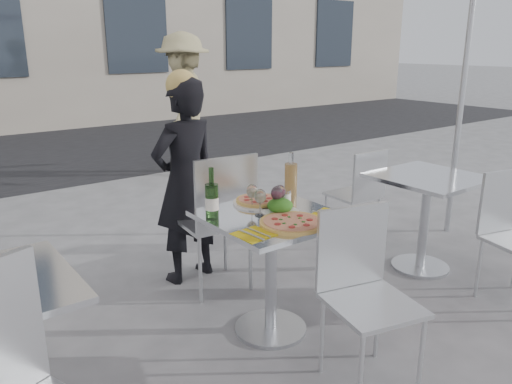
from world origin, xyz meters
TOP-DOWN VIEW (x-y plane):
  - ground at (0.00, 0.00)m, footprint 80.00×80.00m
  - street_asphalt at (0.00, 6.50)m, footprint 24.00×5.00m
  - main_table at (0.00, 0.00)m, footprint 0.72×0.72m
  - side_table_right at (1.50, 0.00)m, footprint 0.72×0.72m
  - chair_far at (0.03, 0.62)m, footprint 0.50×0.51m
  - chair_near at (0.11, -0.60)m, footprint 0.50×0.51m
  - side_chair_rfar at (1.50, 0.66)m, footprint 0.40×0.41m
  - woman_diner at (-0.04, 0.95)m, footprint 0.59×0.43m
  - pedestrian_b at (1.52, 3.78)m, footprint 1.26×1.38m
  - pizza_near at (-0.01, -0.19)m, footprint 0.35×0.35m
  - pizza_far at (0.06, 0.21)m, footprint 0.30×0.30m
  - salad_plate at (0.06, -0.00)m, footprint 0.22×0.22m
  - wine_bottle at (-0.31, 0.14)m, footprint 0.07×0.08m
  - carafe at (0.31, 0.20)m, footprint 0.08×0.08m
  - sugar_shaker at (0.15, 0.06)m, footprint 0.06×0.06m
  - wineglass_white_a at (-0.06, 0.03)m, footprint 0.07×0.07m
  - wineglass_white_b at (-0.04, 0.14)m, footprint 0.07×0.07m
  - wineglass_red_a at (0.05, 0.02)m, footprint 0.07×0.07m
  - wineglass_red_b at (0.08, 0.03)m, footprint 0.07×0.07m
  - napkin_left at (-0.27, -0.19)m, footprint 0.20×0.20m
  - napkin_right at (0.27, -0.20)m, footprint 0.22×0.22m

SIDE VIEW (x-z plane):
  - ground at x=0.00m, z-range 0.00..0.00m
  - street_asphalt at x=0.00m, z-range 0.00..0.00m
  - side_chair_rfar at x=1.50m, z-range 0.08..0.91m
  - chair_near at x=0.11m, z-range 0.08..0.99m
  - main_table at x=0.00m, z-range 0.16..0.91m
  - side_table_right at x=1.50m, z-range 0.16..0.91m
  - chair_far at x=0.03m, z-range 0.09..1.09m
  - woman_diner at x=-0.04m, z-range 0.00..1.48m
  - napkin_left at x=-0.27m, z-range 0.75..0.76m
  - napkin_right at x=0.27m, z-range 0.75..0.76m
  - pizza_near at x=-0.01m, z-range 0.75..0.77m
  - pizza_far at x=0.06m, z-range 0.75..0.78m
  - salad_plate at x=0.06m, z-range 0.74..0.83m
  - sugar_shaker at x=0.15m, z-range 0.75..0.86m
  - wineglass_white_a at x=-0.06m, z-range 0.78..0.94m
  - wineglass_white_b at x=-0.04m, z-range 0.78..0.94m
  - wineglass_red_a at x=0.05m, z-range 0.78..0.94m
  - wineglass_red_b at x=0.08m, z-range 0.78..0.94m
  - wine_bottle at x=-0.31m, z-range 0.72..1.01m
  - carafe at x=0.31m, z-range 0.72..1.01m
  - pedestrian_b at x=1.52m, z-range 0.00..1.86m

